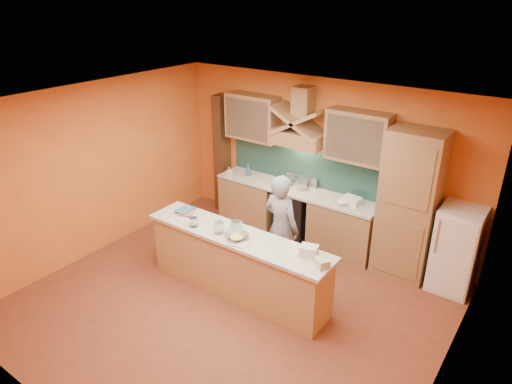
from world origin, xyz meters
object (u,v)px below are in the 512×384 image
Objects in this scene: stove at (294,213)px; kitchen_scale at (236,225)px; fridge at (456,250)px; person at (281,228)px; mixing_bowl at (237,237)px.

stove is 1.86m from kitchen_scale.
person is at bearing -151.62° from fridge.
person is 12.96× the size of kitchen_scale.
stove is 0.69× the size of fridge.
kitchen_scale is (-0.40, -0.57, 0.16)m from person.
mixing_bowl is at bearing -53.44° from kitchen_scale.
kitchen_scale reaches higher than stove.
kitchen_scale is (0.08, -1.77, 0.55)m from stove.
kitchen_scale is 0.29m from mixing_bowl.
mixing_bowl is (-2.43, -1.99, 0.33)m from fridge.
kitchen_scale is 0.43× the size of mixing_bowl.
mixing_bowl is at bearing -140.62° from fridge.
fridge reaches higher than stove.
fridge is at bearing 39.38° from mixing_bowl.
kitchen_scale is (-2.62, -1.77, 0.35)m from fridge.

